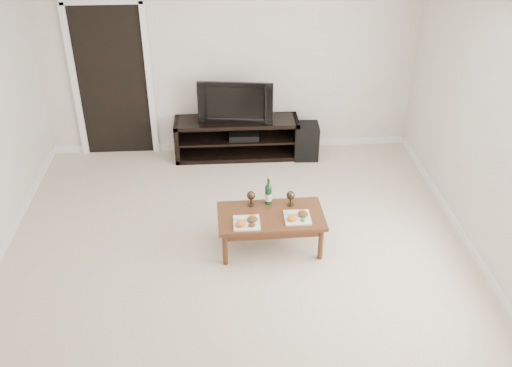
% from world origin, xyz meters
% --- Properties ---
extents(floor, '(5.50, 5.50, 0.00)m').
position_xyz_m(floor, '(0.00, 0.00, 0.00)').
color(floor, beige).
rests_on(floor, ground).
extents(back_wall, '(5.00, 0.04, 2.60)m').
position_xyz_m(back_wall, '(0.00, 2.77, 1.30)').
color(back_wall, silver).
rests_on(back_wall, ground).
extents(ceiling, '(5.00, 5.50, 0.04)m').
position_xyz_m(ceiling, '(0.00, 0.00, 2.62)').
color(ceiling, white).
rests_on(ceiling, back_wall).
extents(doorway, '(0.90, 0.02, 2.05)m').
position_xyz_m(doorway, '(-1.55, 2.73, 1.02)').
color(doorway, black).
rests_on(doorway, ground).
extents(media_console, '(1.68, 0.45, 0.55)m').
position_xyz_m(media_console, '(0.07, 2.50, 0.28)').
color(media_console, black).
rests_on(media_console, ground).
extents(television, '(1.00, 0.26, 0.57)m').
position_xyz_m(television, '(0.07, 2.50, 0.84)').
color(television, black).
rests_on(television, media_console).
extents(av_receiver, '(0.40, 0.30, 0.08)m').
position_xyz_m(av_receiver, '(0.17, 2.48, 0.33)').
color(av_receiver, black).
rests_on(av_receiver, media_console).
extents(subwoofer, '(0.34, 0.34, 0.49)m').
position_xyz_m(subwoofer, '(1.02, 2.40, 0.25)').
color(subwoofer, black).
rests_on(subwoofer, ground).
extents(coffee_table, '(1.13, 0.64, 0.42)m').
position_xyz_m(coffee_table, '(0.36, 0.40, 0.21)').
color(coffee_table, '#582D18').
rests_on(coffee_table, ground).
extents(plate_left, '(0.27, 0.27, 0.07)m').
position_xyz_m(plate_left, '(0.10, 0.26, 0.45)').
color(plate_left, white).
rests_on(plate_left, coffee_table).
extents(plate_right, '(0.27, 0.27, 0.07)m').
position_xyz_m(plate_right, '(0.63, 0.32, 0.45)').
color(plate_right, white).
rests_on(plate_right, coffee_table).
extents(wine_bottle, '(0.07, 0.07, 0.35)m').
position_xyz_m(wine_bottle, '(0.35, 0.62, 0.59)').
color(wine_bottle, '#0F381E').
rests_on(wine_bottle, coffee_table).
extents(goblet_left, '(0.09, 0.09, 0.17)m').
position_xyz_m(goblet_left, '(0.16, 0.60, 0.51)').
color(goblet_left, '#362D1D').
rests_on(goblet_left, coffee_table).
extents(goblet_right, '(0.09, 0.09, 0.17)m').
position_xyz_m(goblet_right, '(0.59, 0.58, 0.51)').
color(goblet_right, '#362D1D').
rests_on(goblet_right, coffee_table).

